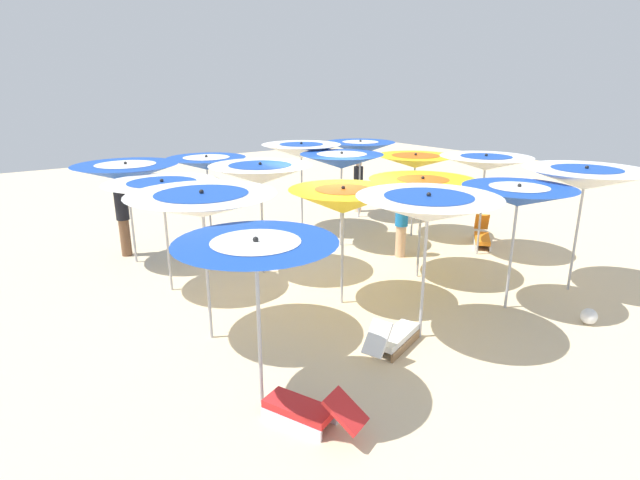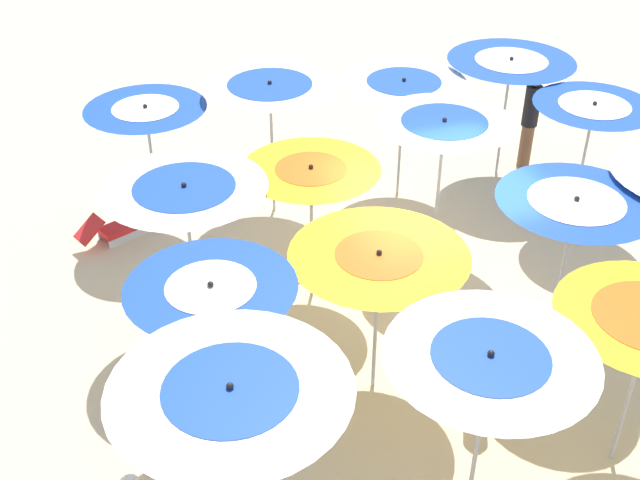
{
  "view_description": "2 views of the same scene",
  "coord_description": "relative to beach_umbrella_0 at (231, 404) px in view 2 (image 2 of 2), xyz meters",
  "views": [
    {
      "loc": [
        -6.44,
        -8.2,
        3.92
      ],
      "look_at": [
        -0.92,
        -0.58,
        1.0
      ],
      "focal_mm": 28.21,
      "sensor_mm": 36.0,
      "label": 1
    },
    {
      "loc": [
        8.28,
        -4.58,
        7.53
      ],
      "look_at": [
        -0.55,
        -1.46,
        1.28
      ],
      "focal_mm": 45.48,
      "sensor_mm": 36.0,
      "label": 2
    }
  ],
  "objects": [
    {
      "name": "beach_umbrella_15",
      "position": [
        -6.5,
        6.73,
        -0.15
      ],
      "size": [
        2.26,
        2.26,
        2.32
      ],
      "color": "#B2B2B7",
      "rests_on": "ground"
    },
    {
      "name": "beach_umbrella_4",
      "position": [
        -1.77,
        0.22,
        -0.15
      ],
      "size": [
        1.91,
        1.91,
        2.31
      ],
      "color": "#B2B2B7",
      "rests_on": "ground"
    },
    {
      "name": "beach_umbrella_0",
      "position": [
        0.0,
        0.0,
        0.0
      ],
      "size": [
        2.26,
        2.26,
        2.48
      ],
      "color": "#B2B2B7",
      "rests_on": "ground"
    },
    {
      "name": "lounger_0",
      "position": [
        -4.51,
        0.31,
        -2.02
      ],
      "size": [
        1.39,
        0.77,
        0.66
      ],
      "rotation": [
        0.0,
        0.0,
        6.63
      ],
      "color": "olive",
      "rests_on": "ground"
    },
    {
      "name": "beach_umbrella_5",
      "position": [
        -1.93,
        2.27,
        -0.29
      ],
      "size": [
        2.17,
        2.17,
        2.16
      ],
      "color": "#B2B2B7",
      "rests_on": "ground"
    },
    {
      "name": "beach_umbrella_12",
      "position": [
        -6.82,
        0.33,
        -0.23
      ],
      "size": [
        1.95,
        1.95,
        2.23
      ],
      "color": "#B2B2B7",
      "rests_on": "ground"
    },
    {
      "name": "ground",
      "position": [
        -3.04,
        3.58,
        -2.25
      ],
      "size": [
        38.07,
        38.07,
        0.04
      ],
      "primitive_type": "cube",
      "color": "beige"
    },
    {
      "name": "beach_umbrella_6",
      "position": [
        -1.9,
        4.94,
        -0.08
      ],
      "size": [
        2.03,
        2.03,
        2.38
      ],
      "color": "#B2B2B7",
      "rests_on": "ground"
    },
    {
      "name": "beach_umbrella_14",
      "position": [
        -6.43,
        4.63,
        -0.21
      ],
      "size": [
        2.15,
        2.15,
        2.24
      ],
      "color": "#B2B2B7",
      "rests_on": "ground"
    },
    {
      "name": "beach_umbrella_10",
      "position": [
        -4.46,
        4.38,
        -0.07
      ],
      "size": [
        2.12,
        2.12,
        2.41
      ],
      "color": "#B2B2B7",
      "rests_on": "ground"
    },
    {
      "name": "lounger_1",
      "position": [
        -6.6,
        -0.38,
        -2.03
      ],
      "size": [
        0.84,
        1.34,
        0.55
      ],
      "rotation": [
        0.0,
        0.0,
        8.25
      ],
      "color": "silver",
      "rests_on": "ground"
    },
    {
      "name": "beach_umbrella_1",
      "position": [
        0.33,
        2.45,
        -0.03
      ],
      "size": [
        2.08,
        2.08,
        2.42
      ],
      "color": "#B2B2B7",
      "rests_on": "ground"
    },
    {
      "name": "beachgoer_2",
      "position": [
        -6.53,
        7.33,
        -1.22
      ],
      "size": [
        0.3,
        0.3,
        1.9
      ],
      "rotation": [
        0.0,
        0.0,
        5.09
      ],
      "color": "brown",
      "rests_on": "ground"
    },
    {
      "name": "beach_umbrella_13",
      "position": [
        -6.61,
        2.32,
        -0.03
      ],
      "size": [
        2.24,
        2.24,
        2.44
      ],
      "color": "#B2B2B7",
      "rests_on": "ground"
    },
    {
      "name": "beach_umbrella_8",
      "position": [
        -3.87,
        0.36,
        -0.09
      ],
      "size": [
        2.18,
        2.18,
        2.39
      ],
      "color": "#B2B2B7",
      "rests_on": "ground"
    },
    {
      "name": "beachgoer_1",
      "position": [
        -1.28,
        3.44,
        -1.39
      ],
      "size": [
        0.3,
        0.3,
        1.62
      ],
      "rotation": [
        0.0,
        0.0,
        5.6
      ],
      "color": "#D8A87F",
      "rests_on": "ground"
    },
    {
      "name": "beach_umbrella_9",
      "position": [
        -4.07,
        2.16,
        -0.28
      ],
      "size": [
        1.94,
        1.94,
        2.23
      ],
      "color": "#B2B2B7",
      "rests_on": "ground"
    },
    {
      "name": "beach_umbrella_11",
      "position": [
        -4.48,
        7.04,
        -0.17
      ],
      "size": [
        1.94,
        1.94,
        2.27
      ],
      "color": "#B2B2B7",
      "rests_on": "ground"
    }
  ]
}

